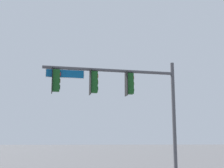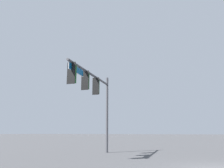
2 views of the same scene
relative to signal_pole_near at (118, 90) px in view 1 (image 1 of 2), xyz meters
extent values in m
cylinder|color=#47474C|center=(-3.09, -0.33, -1.50)|extent=(0.20, 0.20, 6.23)
cylinder|color=#47474C|center=(0.39, 0.04, 1.02)|extent=(6.97, 0.90, 0.16)
cube|color=black|center=(-0.46, -0.05, 0.35)|extent=(0.08, 0.52, 1.30)
cube|color=#144719|center=(-0.65, -0.07, 0.35)|extent=(0.39, 0.36, 1.10)
cylinder|color=#144719|center=(-0.65, -0.07, 0.96)|extent=(0.04, 0.04, 0.12)
cylinder|color=red|center=(-0.85, -0.09, 0.68)|extent=(0.05, 0.22, 0.22)
cylinder|color=#392D05|center=(-0.85, -0.09, 0.35)|extent=(0.05, 0.22, 0.22)
cylinder|color=black|center=(-0.85, -0.09, 0.02)|extent=(0.05, 0.22, 0.22)
cube|color=black|center=(1.45, 0.15, 0.35)|extent=(0.08, 0.52, 1.30)
cube|color=#144719|center=(1.26, 0.13, 0.35)|extent=(0.39, 0.36, 1.10)
cylinder|color=#144719|center=(1.26, 0.13, 0.96)|extent=(0.04, 0.04, 0.12)
cylinder|color=red|center=(1.06, 0.11, 0.68)|extent=(0.05, 0.22, 0.22)
cylinder|color=#392D05|center=(1.06, 0.11, 0.35)|extent=(0.05, 0.22, 0.22)
cylinder|color=black|center=(1.06, 0.11, 0.02)|extent=(0.05, 0.22, 0.22)
cube|color=black|center=(3.36, 0.35, 0.35)|extent=(0.08, 0.52, 1.30)
cube|color=#144719|center=(3.17, 0.33, 0.35)|extent=(0.39, 0.36, 1.10)
cylinder|color=#144719|center=(3.17, 0.33, 0.96)|extent=(0.04, 0.04, 0.12)
cylinder|color=red|center=(2.97, 0.31, 0.68)|extent=(0.05, 0.22, 0.22)
cylinder|color=#392D05|center=(2.97, 0.31, 0.35)|extent=(0.05, 0.22, 0.22)
cylinder|color=black|center=(2.97, 0.31, 0.02)|extent=(0.05, 0.22, 0.22)
cube|color=#0A4C7F|center=(2.72, 0.29, 0.72)|extent=(1.88, 0.24, 0.39)
cube|color=white|center=(2.72, 0.29, 0.72)|extent=(1.94, 0.23, 0.45)
camera|label=1|loc=(2.27, 15.85, -2.66)|focal=50.00mm
camera|label=2|loc=(13.58, 7.39, -3.03)|focal=35.00mm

